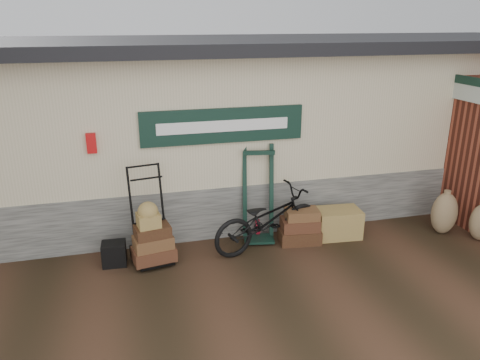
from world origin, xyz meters
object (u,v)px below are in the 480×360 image
porter_trolley (149,214)px  wicker_hamper (338,223)px  green_barrow (258,194)px  black_trunk (114,254)px  bicycle (268,216)px  suitcase_stack (300,226)px

porter_trolley → wicker_hamper: size_ratio=2.03×
green_barrow → black_trunk: size_ratio=4.53×
porter_trolley → bicycle: (1.86, -0.09, -0.20)m
green_barrow → suitcase_stack: bearing=-16.9°
wicker_hamper → black_trunk: bearing=-179.3°
green_barrow → bicycle: 0.47m
porter_trolley → suitcase_stack: (2.44, -0.02, -0.46)m
suitcase_stack → black_trunk: bearing=180.0°
suitcase_stack → bicycle: size_ratio=0.35×
green_barrow → suitcase_stack: (0.62, -0.33, -0.51)m
green_barrow → bicycle: size_ratio=0.84×
suitcase_stack → wicker_hamper: size_ratio=0.90×
suitcase_stack → bicycle: (-0.58, -0.07, 0.26)m
wicker_hamper → black_trunk: (-3.70, -0.05, -0.07)m
wicker_hamper → black_trunk: size_ratio=2.11×
suitcase_stack → green_barrow: bearing=152.3°
suitcase_stack → wicker_hamper: suitcase_stack is taller
green_barrow → wicker_hamper: (1.33, -0.28, -0.56)m
porter_trolley → suitcase_stack: porter_trolley is taller
porter_trolley → black_trunk: porter_trolley is taller
green_barrow → bicycle: green_barrow is taller
bicycle → porter_trolley: bearing=73.1°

